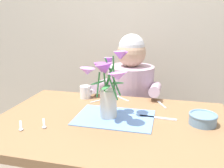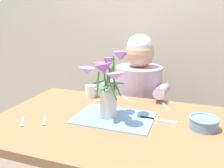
% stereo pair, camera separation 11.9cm
% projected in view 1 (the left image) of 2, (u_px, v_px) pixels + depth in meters
% --- Properties ---
extents(wood_panel_backdrop, '(4.00, 0.10, 2.50)m').
position_uv_depth(wood_panel_backdrop, '(140.00, 17.00, 2.04)').
color(wood_panel_backdrop, beige).
rests_on(wood_panel_backdrop, ground_plane).
extents(dining_table, '(1.20, 0.80, 0.74)m').
position_uv_depth(dining_table, '(111.00, 138.00, 1.22)').
color(dining_table, olive).
rests_on(dining_table, ground_plane).
extents(seated_person, '(0.45, 0.47, 1.14)m').
position_uv_depth(seated_person, '(130.00, 109.00, 1.82)').
color(seated_person, '#4C4C56').
rests_on(seated_person, ground_plane).
extents(striped_placemat, '(0.40, 0.28, 0.00)m').
position_uv_depth(striped_placemat, '(115.00, 117.00, 1.23)').
color(striped_placemat, '#6B93D1').
rests_on(striped_placemat, dining_table).
extents(flower_vase, '(0.27, 0.24, 0.35)m').
position_uv_depth(flower_vase, '(108.00, 83.00, 1.18)').
color(flower_vase, silver).
rests_on(flower_vase, dining_table).
extents(ceramic_bowl, '(0.14, 0.14, 0.06)m').
position_uv_depth(ceramic_bowl, '(203.00, 119.00, 1.15)').
color(ceramic_bowl, '#6689A8').
rests_on(ceramic_bowl, dining_table).
extents(dinner_knife, '(0.19, 0.03, 0.00)m').
position_uv_depth(dinner_knife, '(158.00, 118.00, 1.23)').
color(dinner_knife, silver).
rests_on(dinner_knife, dining_table).
extents(tea_cup, '(0.09, 0.07, 0.08)m').
position_uv_depth(tea_cup, '(86.00, 92.00, 1.53)').
color(tea_cup, silver).
rests_on(tea_cup, dining_table).
extents(spoon_0, '(0.09, 0.10, 0.01)m').
position_uv_depth(spoon_0, '(101.00, 100.00, 1.49)').
color(spoon_0, silver).
rests_on(spoon_0, dining_table).
extents(spoon_1, '(0.08, 0.11, 0.01)m').
position_uv_depth(spoon_1, '(21.00, 127.00, 1.12)').
color(spoon_1, silver).
rests_on(spoon_1, dining_table).
extents(spoon_2, '(0.10, 0.09, 0.01)m').
position_uv_depth(spoon_2, '(121.00, 98.00, 1.53)').
color(spoon_2, silver).
rests_on(spoon_2, dining_table).
extents(spoon_3, '(0.06, 0.11, 0.01)m').
position_uv_depth(spoon_3, '(160.00, 103.00, 1.43)').
color(spoon_3, silver).
rests_on(spoon_3, dining_table).
extents(spoon_4, '(0.07, 0.11, 0.01)m').
position_uv_depth(spoon_4, '(44.00, 125.00, 1.14)').
color(spoon_4, silver).
rests_on(spoon_4, dining_table).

